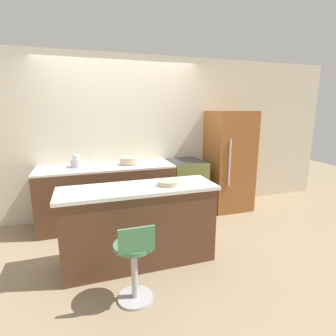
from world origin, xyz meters
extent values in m
plane|color=#998466|center=(0.00, 0.00, 0.00)|extent=(14.00, 14.00, 0.00)
cube|color=beige|center=(0.00, 0.70, 1.30)|extent=(8.00, 0.06, 2.60)
cube|color=brown|center=(-0.30, 0.35, 0.44)|extent=(2.02, 0.65, 0.88)
cube|color=white|center=(-0.30, 0.35, 0.90)|extent=(2.02, 0.65, 0.03)
cube|color=#9EA3A8|center=(-0.66, 0.35, 0.92)|extent=(0.44, 0.36, 0.01)
cube|color=brown|center=(-0.06, -0.87, 0.44)|extent=(1.68, 0.53, 0.87)
cube|color=white|center=(-0.06, -0.87, 0.89)|extent=(1.75, 0.56, 0.04)
cube|color=olive|center=(1.00, 0.35, 0.46)|extent=(0.56, 0.65, 0.91)
cube|color=black|center=(1.00, 0.01, 0.32)|extent=(0.39, 0.01, 0.32)
cube|color=#333338|center=(1.00, 0.35, 0.92)|extent=(0.54, 0.62, 0.01)
cube|color=#995628|center=(1.81, 0.35, 0.86)|extent=(0.71, 0.66, 1.73)
cube|color=silver|center=(1.61, 0.00, 0.91)|extent=(0.02, 0.02, 0.78)
cylinder|color=#B7B7BC|center=(-0.25, -1.48, 0.01)|extent=(0.33, 0.33, 0.02)
cylinder|color=#B7B7BC|center=(-0.25, -1.48, 0.27)|extent=(0.06, 0.06, 0.54)
cylinder|color=#478456|center=(-0.25, -1.48, 0.56)|extent=(0.37, 0.37, 0.04)
cube|color=#478456|center=(-0.25, -1.64, 0.69)|extent=(0.31, 0.02, 0.22)
cylinder|color=silver|center=(-0.73, 0.39, 0.98)|extent=(0.17, 0.17, 0.12)
sphere|color=silver|center=(-0.73, 0.39, 1.07)|extent=(0.09, 0.09, 0.09)
cylinder|color=#C1B28E|center=(0.05, 0.39, 0.97)|extent=(0.29, 0.29, 0.10)
cylinder|color=#C1B28E|center=(0.27, -0.92, 0.94)|extent=(0.25, 0.25, 0.06)
camera|label=1|loc=(-0.62, -3.62, 1.75)|focal=28.00mm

